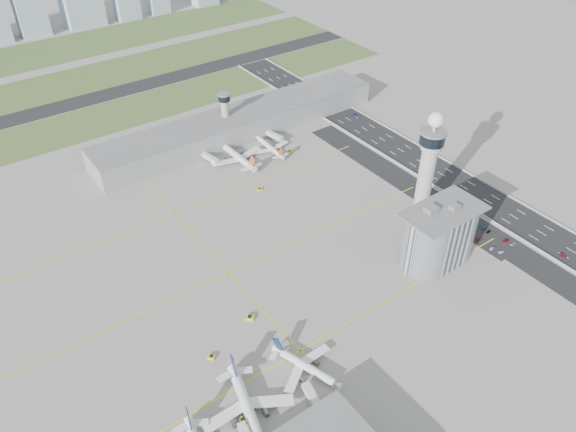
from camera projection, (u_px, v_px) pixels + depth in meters
ground at (329, 275)px, 279.75m from camera, size 1000.00×1000.00×0.00m
grass_strip_0 at (117, 115)px, 415.60m from camera, size 480.00×50.00×0.08m
grass_strip_1 at (82, 81)px, 463.97m from camera, size 480.00×60.00×0.08m
grass_strip_2 at (52, 51)px, 515.57m from camera, size 480.00×70.00×0.08m
runway at (99, 97)px, 439.45m from camera, size 480.00×22.00×0.10m
highway at (480, 197)px, 332.83m from camera, size 28.00×500.00×0.10m
barrier_left at (464, 204)px, 326.03m from camera, size 0.60×500.00×1.20m
barrier_right at (495, 188)px, 338.97m from camera, size 0.60×500.00×1.20m
landside_road at (465, 220)px, 314.84m from camera, size 18.00×260.00×0.08m
parking_lot at (480, 232)px, 306.17m from camera, size 20.00×44.00×0.10m
taxiway_line_h_0 at (300, 351)px, 241.92m from camera, size 260.00×0.60×0.01m
taxiway_line_h_1 at (229, 273)px, 280.62m from camera, size 260.00×0.60×0.01m
taxiway_line_h_2 at (175, 214)px, 319.31m from camera, size 260.00×0.60×0.01m
taxiway_line_v at (229, 273)px, 280.62m from camera, size 0.60×260.00×0.01m
control_tower at (428, 163)px, 296.83m from camera, size 14.00×14.00×64.50m
secondary_tower at (225, 112)px, 378.90m from camera, size 8.60×8.60×31.90m
admin_building at (439, 235)px, 280.26m from camera, size 42.00×24.00×33.50m
terminal_pier at (240, 123)px, 388.86m from camera, size 210.00×32.00×15.80m
airplane_near_b at (249, 408)px, 212.73m from camera, size 47.03×51.81×12.32m
airplane_near_c at (308, 364)px, 230.39m from camera, size 39.23×42.55×9.79m
airplane_far_a at (236, 152)px, 361.80m from camera, size 37.64×44.08×12.20m
airplane_far_b at (269, 144)px, 372.25m from camera, size 30.73×35.56×9.54m
jet_bridge_near_2 at (321, 415)px, 214.19m from camera, size 5.39×14.31×5.70m
jet_bridge_far_0 at (204, 156)px, 364.07m from camera, size 5.39×14.31×5.70m
jet_bridge_far_1 at (267, 134)px, 387.16m from camera, size 5.39×14.31×5.70m
tug_0 at (240, 404)px, 219.92m from camera, size 2.79×3.49×1.79m
tug_1 at (243, 420)px, 214.35m from camera, size 3.59×3.88×1.86m
tug_2 at (211, 357)px, 238.30m from camera, size 3.50×3.63×1.75m
tug_3 at (250, 318)px, 255.67m from camera, size 4.40×4.33×2.13m
tug_4 at (260, 189)px, 337.48m from camera, size 3.11×2.49×1.59m
tug_5 at (289, 152)px, 372.07m from camera, size 3.00×2.07×1.74m
car_lot_0 at (501, 252)px, 292.31m from camera, size 3.70×1.94×1.20m
car_lot_1 at (492, 248)px, 294.65m from camera, size 3.76×1.59×1.21m
car_lot_2 at (479, 239)px, 301.09m from camera, size 4.08×2.12×1.10m
car_lot_3 at (471, 233)px, 304.45m from camera, size 4.77×2.59×1.31m
car_lot_4 at (461, 228)px, 308.48m from camera, size 3.55×1.92×1.15m
car_lot_5 at (450, 218)px, 315.28m from camera, size 3.71×1.53×1.20m
car_lot_6 at (513, 244)px, 297.41m from camera, size 4.51×2.57×1.19m
car_lot_7 at (506, 240)px, 300.23m from camera, size 4.13×2.15×1.14m
car_lot_8 at (489, 231)px, 305.95m from camera, size 3.51×1.84×1.14m
car_lot_9 at (484, 228)px, 308.48m from camera, size 3.66×1.80×1.16m
car_lot_10 at (467, 218)px, 315.43m from camera, size 4.20×2.04×1.15m
car_lot_11 at (461, 211)px, 320.26m from camera, size 4.65×2.16×1.31m
car_hw_0 at (563, 255)px, 290.24m from camera, size 2.03×3.97×1.29m
car_hw_1 at (432, 168)px, 357.09m from camera, size 1.74×3.60×1.14m
car_hw_2 at (355, 115)px, 414.16m from camera, size 2.90×4.96×1.30m
car_hw_4 at (290, 91)px, 446.42m from camera, size 1.83×3.49×1.13m
skyline_bldg_10 at (127, 5)px, 578.40m from camera, size 23.01×18.41×27.75m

